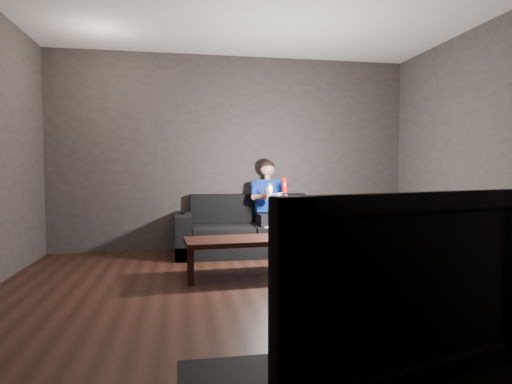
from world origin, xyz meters
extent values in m
plane|color=black|center=(0.00, 0.00, 0.00)|extent=(5.00, 5.00, 0.00)
cube|color=#38312F|center=(0.00, 2.50, 1.35)|extent=(5.00, 0.04, 2.70)
cube|color=#38312F|center=(0.00, -2.50, 1.35)|extent=(5.00, 0.04, 2.70)
cube|color=black|center=(0.19, 2.10, 0.09)|extent=(2.01, 0.87, 0.17)
cube|color=black|center=(-0.21, 2.01, 0.28)|extent=(0.79, 0.61, 0.21)
cube|color=black|center=(0.60, 2.01, 0.28)|extent=(0.79, 0.61, 0.21)
cube|color=black|center=(0.19, 2.43, 0.58)|extent=(1.61, 0.20, 0.39)
cube|color=black|center=(-0.71, 2.10, 0.27)|extent=(0.20, 0.87, 0.55)
cube|color=black|center=(1.10, 2.10, 0.27)|extent=(0.20, 0.87, 0.55)
cube|color=black|center=(0.42, 1.99, 0.46)|extent=(0.33, 0.42, 0.15)
cube|color=navy|center=(0.42, 2.20, 0.76)|extent=(0.33, 0.23, 0.46)
cube|color=gold|center=(0.42, 2.11, 0.82)|extent=(0.10, 0.10, 0.11)
cube|color=red|center=(0.42, 2.11, 0.82)|extent=(0.07, 0.07, 0.07)
cylinder|color=tan|center=(0.42, 2.20, 1.01)|extent=(0.08, 0.08, 0.07)
sphere|color=tan|center=(0.42, 2.20, 1.13)|extent=(0.20, 0.20, 0.20)
ellipsoid|color=black|center=(0.42, 2.21, 1.16)|extent=(0.21, 0.21, 0.18)
cylinder|color=navy|center=(0.22, 2.13, 0.84)|extent=(0.09, 0.25, 0.21)
cylinder|color=navy|center=(0.62, 2.13, 0.84)|extent=(0.09, 0.25, 0.21)
cylinder|color=tan|center=(0.28, 1.96, 0.79)|extent=(0.15, 0.26, 0.11)
cylinder|color=tan|center=(0.58, 1.96, 0.79)|extent=(0.15, 0.26, 0.11)
sphere|color=tan|center=(0.34, 1.85, 0.78)|extent=(0.09, 0.09, 0.09)
sphere|color=tan|center=(0.52, 1.85, 0.78)|extent=(0.09, 0.09, 0.09)
cylinder|color=tan|center=(0.34, 1.77, 0.22)|extent=(0.10, 0.10, 0.37)
cylinder|color=tan|center=(0.51, 1.77, 0.22)|extent=(0.10, 0.10, 0.37)
cube|color=#C20200|center=(0.52, 1.62, 0.92)|extent=(0.05, 0.07, 0.18)
cube|color=maroon|center=(0.52, 1.60, 0.97)|extent=(0.03, 0.01, 0.03)
cylinder|color=white|center=(0.52, 1.60, 0.91)|extent=(0.02, 0.01, 0.02)
ellipsoid|color=white|center=(0.34, 1.62, 0.89)|extent=(0.06, 0.09, 0.15)
cylinder|color=black|center=(0.34, 1.59, 0.94)|extent=(0.03, 0.01, 0.03)
cube|color=black|center=(-0.71, 2.05, 0.56)|extent=(0.06, 0.16, 0.03)
cube|color=black|center=(-0.71, 2.10, 0.58)|extent=(0.02, 0.02, 0.00)
cube|color=black|center=(-0.15, 0.89, 0.38)|extent=(1.14, 0.62, 0.05)
cube|color=black|center=(-0.65, 0.66, 0.18)|extent=(0.06, 0.06, 0.35)
cube|color=black|center=(0.36, 0.66, 0.18)|extent=(0.06, 0.06, 0.35)
cube|color=black|center=(-0.65, 1.12, 0.18)|extent=(0.06, 0.06, 0.35)
cube|color=black|center=(0.36, 1.12, 0.18)|extent=(0.06, 0.06, 0.35)
imported|color=black|center=(-0.07, -2.27, 0.77)|extent=(0.99, 0.40, 0.57)
camera|label=1|loc=(-0.73, -3.49, 1.12)|focal=30.00mm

